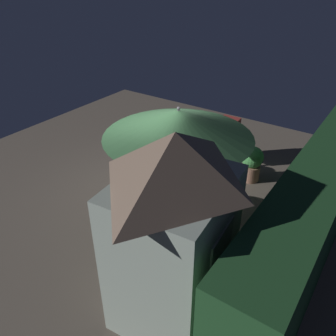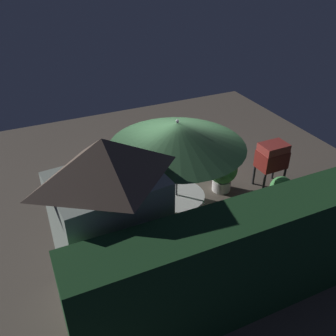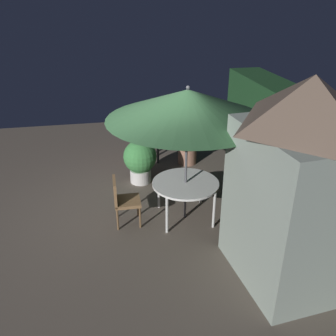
% 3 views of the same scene
% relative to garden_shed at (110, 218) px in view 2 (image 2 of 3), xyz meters
% --- Properties ---
extents(ground_plane, '(11.00, 11.00, 0.00)m').
position_rel_garden_shed_xyz_m(ground_plane, '(-2.16, -2.16, -1.52)').
color(ground_plane, brown).
extents(hedge_backdrop, '(6.40, 0.83, 2.04)m').
position_rel_garden_shed_xyz_m(hedge_backdrop, '(-2.16, 1.34, -0.50)').
color(hedge_backdrop, '#193D1E').
rests_on(hedge_backdrop, ground).
extents(garden_shed, '(1.91, 1.59, 2.98)m').
position_rel_garden_shed_xyz_m(garden_shed, '(0.00, 0.00, 0.00)').
color(garden_shed, gray).
rests_on(garden_shed, ground).
extents(patio_table, '(1.22, 1.22, 0.74)m').
position_rel_garden_shed_xyz_m(patio_table, '(-1.75, -1.10, -0.84)').
color(patio_table, white).
rests_on(patio_table, ground).
extents(patio_umbrella, '(2.73, 2.73, 2.49)m').
position_rel_garden_shed_xyz_m(patio_umbrella, '(-1.75, -1.10, 0.67)').
color(patio_umbrella, '#4C4C51').
rests_on(patio_umbrella, ground).
extents(bbq_grill, '(0.71, 0.51, 1.20)m').
position_rel_garden_shed_xyz_m(bbq_grill, '(-4.53, -1.41, -0.67)').
color(bbq_grill, maroon).
rests_on(bbq_grill, ground).
extents(chair_near_shed, '(0.56, 0.57, 0.90)m').
position_rel_garden_shed_xyz_m(chair_near_shed, '(-1.45, 0.05, -1.00)').
color(chair_near_shed, olive).
rests_on(chair_near_shed, ground).
extents(chair_far_side, '(0.47, 0.47, 0.90)m').
position_rel_garden_shed_xyz_m(chair_far_side, '(-1.77, -2.25, -1.00)').
color(chair_far_side, olive).
rests_on(chair_far_side, ground).
extents(potted_plant_by_shed, '(0.54, 0.54, 0.89)m').
position_rel_garden_shed_xyz_m(potted_plant_by_shed, '(-4.10, -0.49, -1.05)').
color(potted_plant_by_shed, '#936651').
rests_on(potted_plant_by_shed, ground).
extents(potted_plant_by_grill, '(0.73, 0.73, 0.98)m').
position_rel_garden_shed_xyz_m(potted_plant_by_grill, '(-3.33, -1.74, -0.97)').
color(potted_plant_by_grill, silver).
rests_on(potted_plant_by_grill, ground).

